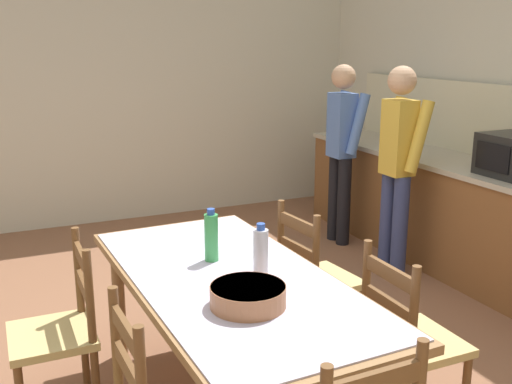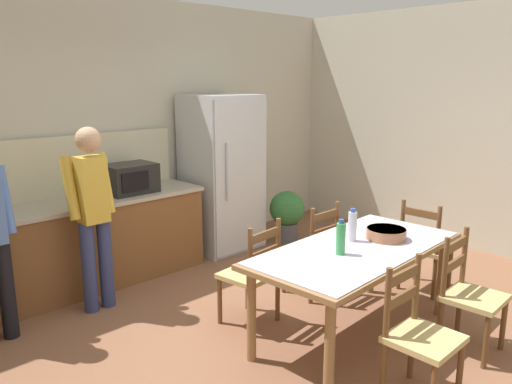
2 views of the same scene
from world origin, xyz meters
The scene contains 13 objects.
ground_plane centered at (0.00, 0.00, 0.00)m, with size 8.32×8.32×0.00m, color brown.
wall_left centered at (-3.26, 0.00, 1.45)m, with size 0.12×5.20×2.90m, color beige.
kitchen_counter centered at (-0.98, 2.23, 0.45)m, with size 3.10×0.66×0.88m.
counter_splashback centered at (-0.98, 2.54, 1.18)m, with size 3.06×0.03×0.60m, color beige.
dining_table centered at (0.41, -0.21, 0.67)m, with size 1.90×0.96×0.76m.
bottle_near_centre centered at (0.18, -0.22, 0.88)m, with size 0.07×0.07×0.27m.
bottle_off_centre centered at (0.50, -0.09, 0.88)m, with size 0.07×0.07×0.27m.
serving_bowl centered at (0.74, -0.26, 0.81)m, with size 0.32×0.32×0.09m.
chair_side_near_left centered at (0.02, -0.96, 0.44)m, with size 0.42×0.40×0.91m.
chair_side_far_right centered at (0.80, 0.55, 0.44)m, with size 0.42×0.40×0.91m.
chair_side_far_left centered at (-0.04, 0.51, 0.44)m, with size 0.46×0.44×0.91m.
person_at_sink centered at (-1.67, 1.71, 0.91)m, with size 0.41×0.28×1.62m.
person_at_counter centered at (-0.83, 1.69, 0.92)m, with size 0.41×0.28×1.64m.
Camera 1 is at (2.85, -1.18, 1.84)m, focal length 42.00 mm.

